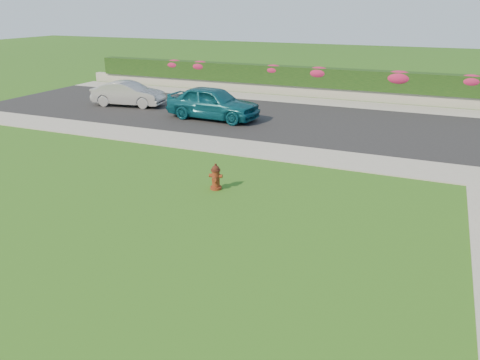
% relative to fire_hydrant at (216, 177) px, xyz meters
% --- Properties ---
extents(ground, '(120.00, 120.00, 0.00)m').
position_rel_fire_hydrant_xyz_m(ground, '(0.90, -4.78, -0.38)').
color(ground, black).
rests_on(ground, ground).
extents(street_far, '(26.00, 8.00, 0.04)m').
position_rel_fire_hydrant_xyz_m(street_far, '(-4.10, 9.22, -0.36)').
color(street_far, black).
rests_on(street_far, ground).
extents(sidewalk_far, '(24.00, 2.00, 0.04)m').
position_rel_fire_hydrant_xyz_m(sidewalk_far, '(-5.10, 4.22, -0.36)').
color(sidewalk_far, gray).
rests_on(sidewalk_far, ground).
extents(sidewalk_beyond, '(34.00, 2.00, 0.04)m').
position_rel_fire_hydrant_xyz_m(sidewalk_beyond, '(-0.10, 14.22, -0.36)').
color(sidewalk_beyond, gray).
rests_on(sidewalk_beyond, ground).
extents(retaining_wall, '(34.00, 0.40, 0.60)m').
position_rel_fire_hydrant_xyz_m(retaining_wall, '(-0.10, 15.72, -0.08)').
color(retaining_wall, gray).
rests_on(retaining_wall, ground).
extents(hedge, '(32.00, 0.90, 1.10)m').
position_rel_fire_hydrant_xyz_m(hedge, '(-0.10, 15.82, 0.77)').
color(hedge, black).
rests_on(hedge, retaining_wall).
extents(fire_hydrant, '(0.41, 0.39, 0.79)m').
position_rel_fire_hydrant_xyz_m(fire_hydrant, '(0.00, 0.00, 0.00)').
color(fire_hydrant, '#50140C').
rests_on(fire_hydrant, ground).
extents(sedan_teal, '(4.61, 2.09, 1.54)m').
position_rel_fire_hydrant_xyz_m(sedan_teal, '(-4.06, 8.07, 0.43)').
color(sedan_teal, '#0B4A5B').
rests_on(sedan_teal, street_far).
extents(sedan_silver, '(4.05, 1.92, 1.28)m').
position_rel_fire_hydrant_xyz_m(sedan_silver, '(-9.62, 9.06, 0.30)').
color(sedan_silver, '#96999D').
rests_on(sedan_silver, street_far).
extents(flower_clump_a, '(1.27, 0.82, 0.64)m').
position_rel_fire_hydrant_xyz_m(flower_clump_a, '(-10.66, 15.72, 1.07)').
color(flower_clump_a, '#B31E4E').
rests_on(flower_clump_a, hedge).
extents(flower_clump_b, '(1.32, 0.85, 0.66)m').
position_rel_fire_hydrant_xyz_m(flower_clump_b, '(-8.74, 15.72, 1.06)').
color(flower_clump_b, '#B31E4E').
rests_on(flower_clump_b, hedge).
extents(flower_clump_c, '(1.24, 0.80, 0.62)m').
position_rel_fire_hydrant_xyz_m(flower_clump_c, '(-3.74, 15.72, 1.08)').
color(flower_clump_c, '#B31E4E').
rests_on(flower_clump_c, hedge).
extents(flower_clump_d, '(1.40, 0.90, 0.70)m').
position_rel_fire_hydrant_xyz_m(flower_clump_d, '(-0.93, 15.72, 1.04)').
color(flower_clump_d, '#B31E4E').
rests_on(flower_clump_d, hedge).
extents(flower_clump_e, '(1.57, 1.01, 0.78)m').
position_rel_fire_hydrant_xyz_m(flower_clump_e, '(3.57, 15.72, 1.01)').
color(flower_clump_e, '#B31E4E').
rests_on(flower_clump_e, hedge).
extents(flower_clump_f, '(1.34, 0.86, 0.67)m').
position_rel_fire_hydrant_xyz_m(flower_clump_f, '(7.18, 15.72, 1.06)').
color(flower_clump_f, '#B31E4E').
rests_on(flower_clump_f, hedge).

